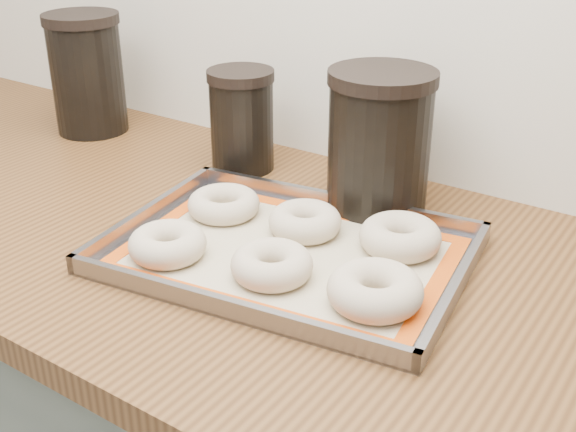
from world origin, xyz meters
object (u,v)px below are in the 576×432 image
Objects in this scene: bagel_front_mid at (272,265)px; bagel_back_left at (224,204)px; bagel_back_right at (400,237)px; bagel_back_mid at (305,221)px; bagel_front_left at (168,244)px; bagel_front_right at (375,290)px; canister_right at (379,141)px; canister_left at (87,73)px; baking_tray at (288,252)px; canister_mid at (242,120)px.

bagel_front_mid is 0.98× the size of bagel_back_left.
bagel_back_mid is at bearing -166.53° from bagel_back_right.
bagel_back_right reaches higher than bagel_front_left.
bagel_front_right is 0.14m from bagel_back_right.
canister_right is (0.15, 0.30, 0.08)m from bagel_front_left.
bagel_front_left is 0.56m from canister_left.
bagel_back_right reaches higher than baking_tray.
bagel_front_right is at bearing -32.65° from bagel_back_mid.
canister_left is at bearing 147.69° from bagel_front_left.
bagel_front_left is at bearing -82.34° from bagel_back_left.
bagel_front_right is 0.20m from bagel_back_mid.
canister_mid is (-0.09, 0.17, 0.06)m from bagel_back_left.
bagel_front_left is at bearing -70.01° from canister_mid.
bagel_front_left and bagel_back_mid have the same top height.
bagel_front_left is 0.31m from bagel_back_right.
bagel_front_left is 0.94× the size of bagel_back_right.
bagel_front_left reaches higher than baking_tray.
bagel_front_right reaches higher than bagel_front_mid.
canister_left is (-0.47, 0.30, 0.09)m from bagel_front_left.
bagel_back_left is 0.62× the size of canister_mid.
canister_mid is at bearing 109.99° from bagel_front_left.
bagel_back_mid is at bearing -34.01° from canister_mid.
canister_left is 0.62m from canister_right.
canister_mid reaches higher than bagel_front_left.
bagel_back_right is 0.17m from canister_right.
bagel_back_right reaches higher than bagel_back_left.
canister_right is at bearing 63.24° from bagel_front_left.
canister_left reaches higher than bagel_front_mid.
bagel_back_left is 0.97× the size of bagel_back_right.
baking_tray is 2.39× the size of canister_right.
bagel_front_mid is 0.91× the size of bagel_front_right.
canister_mid is at bearing 1.55° from canister_left.
bagel_back_right is 0.73m from canister_left.
bagel_front_right is at bearing -75.46° from bagel_back_right.
bagel_back_right is at bearing 57.20° from bagel_front_mid.
bagel_front_mid is 0.18m from bagel_back_right.
baking_tray is 0.33m from canister_mid.
bagel_back_mid is 0.48× the size of canister_right.
baking_tray is at bearing 163.46° from bagel_front_right.
bagel_front_left is 0.99× the size of bagel_front_mid.
bagel_front_mid is at bearing -47.05° from canister_mid.
bagel_back_mid is 0.60× the size of canister_mid.
bagel_back_mid is (-0.03, 0.12, 0.00)m from bagel_front_mid.
canister_right is (0.02, 0.20, 0.10)m from baking_tray.
bagel_front_right is 0.47m from canister_mid.
canister_mid is at bearing 138.19° from baking_tray.
canister_mid is at bearing 161.28° from bagel_back_right.
baking_tray is 0.16m from bagel_front_left.
bagel_back_right is (0.12, 0.09, 0.02)m from baking_tray.
canister_right is (0.01, 0.26, 0.08)m from bagel_front_mid.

